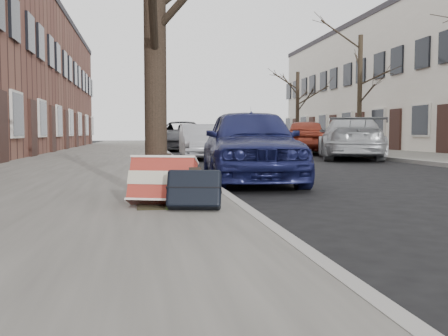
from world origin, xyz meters
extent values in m
plane|color=black|center=(0.00, 0.00, 0.00)|extent=(120.00, 120.00, 0.00)
cube|color=slate|center=(-3.70, 15.00, 0.06)|extent=(5.00, 70.00, 0.12)
cube|color=slate|center=(7.80, 15.00, 0.06)|extent=(4.00, 70.00, 0.12)
cube|color=black|center=(-2.00, 1.20, 0.13)|extent=(0.85, 0.85, 0.02)
cube|color=maroon|center=(-2.15, 1.07, 0.40)|extent=(0.81, 0.60, 0.56)
cube|color=black|center=(-1.83, 0.71, 0.34)|extent=(0.62, 0.44, 0.44)
imported|color=#171B4C|center=(-0.34, 4.77, 0.72)|extent=(2.04, 4.33, 1.43)
imported|color=#9E9FA6|center=(-0.31, 13.10, 0.63)|extent=(1.41, 3.84, 1.26)
imported|color=#38383D|center=(-0.24, 22.04, 0.78)|extent=(3.08, 5.83, 1.56)
imported|color=#A3A6A9|center=(4.94, 12.29, 0.74)|extent=(3.51, 5.47, 1.48)
imported|color=maroon|center=(4.88, 16.93, 0.77)|extent=(3.19, 4.86, 1.54)
cylinder|color=black|center=(7.20, 16.50, 2.68)|extent=(0.21, 0.21, 5.12)
cylinder|color=black|center=(7.20, 25.43, 2.41)|extent=(0.23, 0.23, 4.58)
camera|label=1|loc=(-2.37, -4.48, 0.93)|focal=40.00mm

